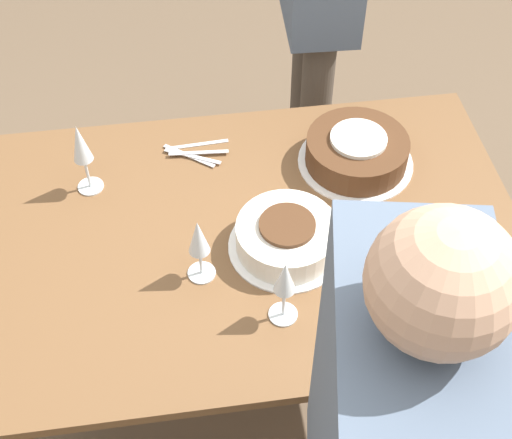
{
  "coord_description": "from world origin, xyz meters",
  "views": [
    {
      "loc": [
        0.16,
        1.17,
        2.13
      ],
      "look_at": [
        0.0,
        0.0,
        0.77
      ],
      "focal_mm": 50.0,
      "sensor_mm": 36.0,
      "label": 1
    }
  ],
  "objects_px": {
    "cake_center_white": "(287,237)",
    "wine_glass_far": "(199,240)",
    "wine_glass_extra": "(285,281)",
    "cake_front_chocolate": "(357,151)",
    "wine_glass_near": "(81,147)"
  },
  "relations": [
    {
      "from": "cake_front_chocolate",
      "to": "wine_glass_extra",
      "type": "xyz_separation_m",
      "value": [
        0.29,
        0.48,
        0.09
      ]
    },
    {
      "from": "wine_glass_near",
      "to": "wine_glass_extra",
      "type": "height_order",
      "value": "wine_glass_near"
    },
    {
      "from": "wine_glass_far",
      "to": "wine_glass_extra",
      "type": "height_order",
      "value": "wine_glass_extra"
    },
    {
      "from": "cake_center_white",
      "to": "wine_glass_near",
      "type": "xyz_separation_m",
      "value": [
        0.49,
        -0.28,
        0.11
      ]
    },
    {
      "from": "wine_glass_extra",
      "to": "wine_glass_near",
      "type": "bearing_deg",
      "value": -46.89
    },
    {
      "from": "wine_glass_far",
      "to": "cake_front_chocolate",
      "type": "bearing_deg",
      "value": -144.75
    },
    {
      "from": "wine_glass_near",
      "to": "cake_center_white",
      "type": "bearing_deg",
      "value": 150.31
    },
    {
      "from": "cake_front_chocolate",
      "to": "wine_glass_extra",
      "type": "relative_size",
      "value": 1.65
    },
    {
      "from": "cake_center_white",
      "to": "wine_glass_near",
      "type": "relative_size",
      "value": 1.34
    },
    {
      "from": "cake_center_white",
      "to": "wine_glass_extra",
      "type": "height_order",
      "value": "wine_glass_extra"
    },
    {
      "from": "wine_glass_near",
      "to": "wine_glass_far",
      "type": "bearing_deg",
      "value": 129.22
    },
    {
      "from": "cake_center_white",
      "to": "wine_glass_extra",
      "type": "distance_m",
      "value": 0.23
    },
    {
      "from": "cake_center_white",
      "to": "wine_glass_far",
      "type": "height_order",
      "value": "wine_glass_far"
    },
    {
      "from": "cake_front_chocolate",
      "to": "wine_glass_extra",
      "type": "height_order",
      "value": "wine_glass_extra"
    },
    {
      "from": "cake_front_chocolate",
      "to": "wine_glass_far",
      "type": "height_order",
      "value": "wine_glass_far"
    }
  ]
}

